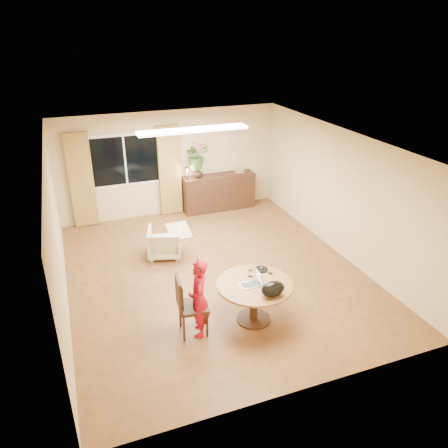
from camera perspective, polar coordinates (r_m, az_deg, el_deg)
name	(u,v)px	position (r m, az deg, el deg)	size (l,w,h in m)	color
floor	(215,273)	(8.64, -1.22, -6.37)	(6.50, 6.50, 0.00)	brown
ceiling	(213,143)	(7.62, -1.40, 10.58)	(6.50, 6.50, 0.00)	white
wall_back	(170,163)	(10.98, -7.00, 7.85)	(5.50, 5.50, 0.00)	#CFB186
wall_left	(56,235)	(7.68, -21.06, -1.39)	(6.50, 6.50, 0.00)	#CFB186
wall_right	(341,193)	(9.25, 15.01, 3.89)	(6.50, 6.50, 0.00)	#CFB186
window	(125,160)	(10.72, -12.79, 8.11)	(1.70, 0.03, 1.30)	white
curtain_left	(81,181)	(10.67, -18.13, 5.40)	(0.55, 0.08, 2.25)	olive
curtain_right	(170,171)	(10.93, -7.09, 6.91)	(0.55, 0.08, 2.25)	olive
ceiling_panel	(193,130)	(8.74, -4.06, 12.16)	(2.20, 0.35, 0.05)	white
dining_table	(254,291)	(7.11, 3.98, -8.78)	(1.23, 1.23, 0.70)	brown
dining_chair	(193,305)	(6.87, -4.08, -10.47)	(0.49, 0.45, 1.02)	black
child	(199,298)	(6.77, -3.30, -9.66)	(0.31, 0.47, 1.30)	red
laptop	(250,279)	(6.93, 3.48, -7.16)	(0.35, 0.23, 0.23)	#B7B7BC
tumbler	(251,273)	(7.18, 3.50, -6.45)	(0.08, 0.08, 0.11)	white
wine_glass	(271,268)	(7.25, 6.12, -5.73)	(0.08, 0.08, 0.22)	white
pot_lid	(261,269)	(7.38, 4.90, -5.87)	(0.23, 0.23, 0.04)	white
handbag	(273,289)	(6.69, 6.42, -8.44)	(0.38, 0.22, 0.25)	black
armchair	(165,242)	(9.19, -7.76, -2.35)	(0.67, 0.69, 0.63)	beige
throw	(178,227)	(9.03, -5.97, -0.44)	(0.45, 0.55, 0.03)	beige
sideboard	(219,192)	(11.35, -0.66, 4.17)	(1.87, 0.46, 0.93)	black
vase	(198,173)	(10.99, -3.43, 6.68)	(0.24, 0.24, 0.25)	black
bouquet	(197,155)	(10.85, -3.61, 8.95)	(0.59, 0.51, 0.66)	#2A6626
book_stack	(239,171)	(11.38, 2.04, 6.93)	(0.22, 0.16, 0.09)	#8A6046
desk_lamp	(187,173)	(10.86, -4.83, 6.60)	(0.13, 0.13, 0.32)	black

